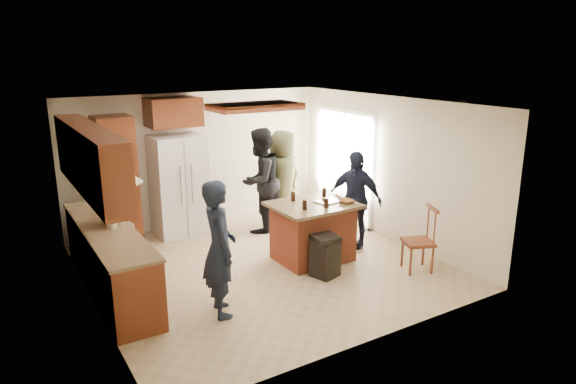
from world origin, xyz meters
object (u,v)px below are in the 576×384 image
spindle_chair (419,242)px  trash_bin (325,256)px  person_counter (123,226)px  person_behind_right (283,179)px  refrigerator (179,185)px  person_front_left (219,249)px  person_side_right (355,199)px  person_behind_left (260,181)px  kitchen_island (313,231)px

spindle_chair → trash_bin: bearing=156.9°
person_counter → person_behind_right: bearing=-50.8°
person_counter → refrigerator: size_ratio=0.94×
person_behind_right → person_front_left: bearing=28.3°
trash_bin → person_side_right: bearing=33.8°
person_behind_left → person_behind_right: bearing=159.2°
person_behind_left → person_front_left: bearing=24.7°
spindle_chair → kitchen_island: bearing=133.4°
person_behind_left → trash_bin: bearing=58.6°
person_behind_right → person_side_right: person_behind_right is taller
person_counter → trash_bin: (2.54, -1.34, -0.53)m
person_counter → kitchen_island: (2.74, -0.72, -0.37)m
person_side_right → spindle_chair: person_side_right is taller
person_counter → trash_bin: person_counter is taller
person_side_right → person_behind_left: bearing=-172.2°
kitchen_island → trash_bin: bearing=-108.3°
person_behind_left → kitchen_island: person_behind_left is taller
person_front_left → person_side_right: bearing=-60.3°
trash_bin → spindle_chair: (1.33, -0.57, 0.13)m
person_behind_right → spindle_chair: bearing=85.0°
person_behind_right → trash_bin: 2.49m
person_side_right → person_counter: bearing=-124.7°
person_side_right → person_behind_right: bearing=171.0°
person_behind_left → person_behind_right: (0.52, 0.06, -0.04)m
person_front_left → person_behind_right: (2.45, 2.53, 0.04)m
refrigerator → person_behind_right: bearing=-17.8°
person_behind_right → person_counter: bearing=-0.8°
person_behind_right → kitchen_island: size_ratio=1.42×
person_behind_left → person_counter: 2.85m
refrigerator → trash_bin: bearing=-68.5°
person_front_left → person_behind_left: size_ratio=0.91×
person_front_left → trash_bin: bearing=-72.0°
spindle_chair → person_behind_left: bearing=112.5°
person_counter → trash_bin: 2.92m
person_counter → spindle_chair: (3.87, -1.91, -0.39)m
person_behind_right → person_side_right: 1.62m
person_front_left → person_behind_right: size_ratio=0.95×
person_behind_left → refrigerator: (-1.30, 0.65, -0.06)m
person_counter → person_side_right: bearing=-76.5°
person_front_left → person_side_right: person_front_left is taller
person_behind_left → person_counter: person_behind_left is taller
person_behind_left → trash_bin: person_behind_left is taller
person_side_right → spindle_chair: 1.40m
person_counter → trash_bin: bearing=-95.5°
person_behind_left → person_counter: size_ratio=1.13×
person_front_left → person_behind_right: bearing=-32.9°
trash_bin → kitchen_island: bearing=71.7°
person_behind_left → person_counter: (-2.69, -0.92, -0.11)m
kitchen_island → person_front_left: bearing=-157.1°
person_front_left → refrigerator: refrigerator is taller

